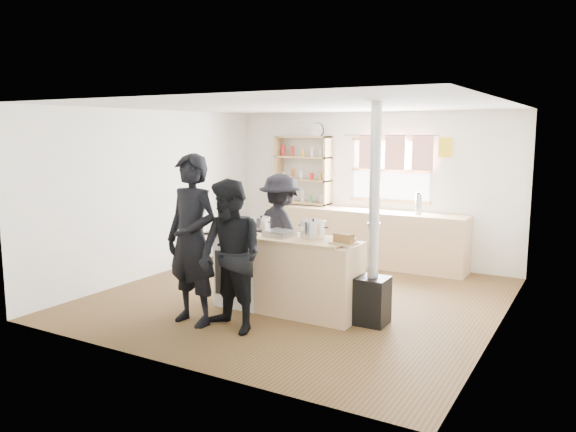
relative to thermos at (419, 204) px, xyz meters
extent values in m
cube|color=brown|center=(-0.92, -2.22, -1.07)|extent=(5.00, 5.00, 0.01)
cube|color=tan|center=(-0.92, 0.00, -0.61)|extent=(3.40, 0.55, 0.90)
cube|color=tan|center=(-2.12, 0.12, -0.13)|extent=(1.00, 0.28, 0.03)
cube|color=tan|center=(-2.12, 0.12, 0.27)|extent=(1.00, 0.28, 0.03)
cube|color=tan|center=(-2.12, 0.12, 0.67)|extent=(1.00, 0.28, 0.03)
cube|color=tan|center=(-2.12, 0.12, 1.02)|extent=(1.00, 0.28, 0.03)
cube|color=tan|center=(-2.60, 0.12, 0.44)|extent=(0.04, 0.28, 1.20)
cube|color=tan|center=(-1.64, 0.12, 0.44)|extent=(0.04, 0.28, 1.20)
cylinder|color=silver|center=(0.00, 0.00, 0.00)|extent=(0.10, 0.10, 0.32)
cube|color=white|center=(-1.37, -2.77, -0.61)|extent=(0.60, 0.60, 0.90)
cube|color=#D7B181|center=(-0.47, -2.77, -0.61)|extent=(1.20, 0.60, 0.90)
cube|color=tan|center=(-0.92, -2.77, -0.15)|extent=(1.84, 0.64, 0.03)
cylinder|color=black|center=(-1.43, -2.99, -0.11)|extent=(0.47, 0.47, 0.05)
cylinder|color=#295D1F|center=(-1.43, -2.99, -0.09)|extent=(0.30, 0.30, 0.02)
cube|color=silver|center=(-0.85, -2.81, -0.10)|extent=(0.38, 0.33, 0.07)
cube|color=brown|center=(-0.85, -2.81, -0.08)|extent=(0.32, 0.28, 0.02)
cylinder|color=silver|center=(-1.28, -2.55, -0.05)|extent=(0.23, 0.23, 0.15)
cylinder|color=silver|center=(-1.28, -2.55, 0.03)|extent=(0.23, 0.23, 0.01)
sphere|color=black|center=(-1.28, -2.55, 0.04)|extent=(0.03, 0.03, 0.03)
cylinder|color=silver|center=(-0.46, -2.70, -0.03)|extent=(0.31, 0.31, 0.20)
cylinder|color=silver|center=(-0.46, -2.70, 0.07)|extent=(0.32, 0.32, 0.01)
sphere|color=black|center=(-0.46, -2.70, 0.09)|extent=(0.03, 0.03, 0.03)
cube|color=tan|center=(0.01, -2.87, -0.12)|extent=(0.31, 0.25, 0.02)
cube|color=olive|center=(0.01, -2.87, -0.06)|extent=(0.24, 0.15, 0.10)
cube|color=black|center=(0.30, -2.70, -0.79)|extent=(0.35, 0.35, 0.54)
cylinder|color=#ADADB2|center=(0.30, -2.70, 0.46)|extent=(0.12, 0.12, 1.96)
imported|color=black|center=(-1.49, -3.69, -0.09)|extent=(0.75, 0.54, 1.94)
imported|color=black|center=(-0.96, -3.68, -0.22)|extent=(0.95, 0.83, 1.68)
imported|color=black|center=(-1.36, -1.93, -0.26)|extent=(1.18, 0.91, 1.60)
camera|label=1|loc=(2.54, -8.54, 1.13)|focal=35.00mm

